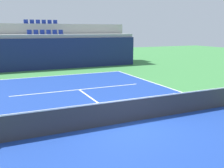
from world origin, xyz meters
TOP-DOWN VIEW (x-y plane):
  - ground_plane at (0.00, 0.00)m, footprint 80.00×80.00m
  - court_surface at (0.00, 0.00)m, footprint 11.00×24.00m
  - baseline_far at (0.00, 11.95)m, footprint 11.00×0.10m
  - sideline_right at (5.45, 0.00)m, footprint 0.10×24.00m
  - service_line_far at (0.00, 6.40)m, footprint 8.26×0.10m
  - centre_service_line at (0.00, 3.20)m, footprint 0.10×6.40m
  - back_wall at (0.00, 15.69)m, footprint 17.90×0.30m
  - stands_tier_lower at (0.00, 17.04)m, footprint 17.90×2.40m
  - stands_tier_upper at (0.00, 19.44)m, footprint 17.90×2.40m
  - seating_row_lower at (-0.00, 17.13)m, footprint 3.47×0.44m
  - seating_row_upper at (-0.00, 19.53)m, footprint 3.47×0.44m
  - tennis_net at (0.00, 0.00)m, footprint 11.08×0.08m

SIDE VIEW (x-z plane):
  - ground_plane at x=0.00m, z-range 0.00..0.00m
  - court_surface at x=0.00m, z-range 0.00..0.01m
  - baseline_far at x=0.00m, z-range 0.01..0.01m
  - sideline_right at x=5.45m, z-range 0.01..0.01m
  - service_line_far at x=0.00m, z-range 0.01..0.01m
  - centre_service_line at x=0.00m, z-range 0.01..0.01m
  - tennis_net at x=0.00m, z-range -0.03..1.04m
  - back_wall at x=0.00m, z-range 0.00..2.94m
  - stands_tier_lower at x=0.00m, z-range 0.00..3.28m
  - stands_tier_upper at x=0.00m, z-range 0.00..4.32m
  - seating_row_lower at x=0.00m, z-range 3.18..3.62m
  - seating_row_upper at x=0.00m, z-range 4.22..4.66m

